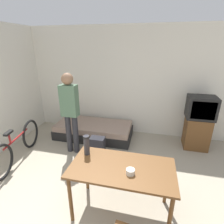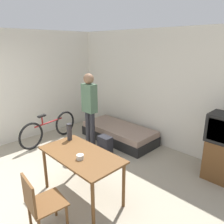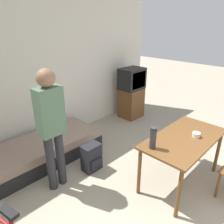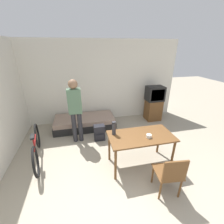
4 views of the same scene
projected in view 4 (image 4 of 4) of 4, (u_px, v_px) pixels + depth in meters
name	position (u px, v px, depth m)	size (l,w,h in m)	color
ground_plane	(126.00, 201.00, 2.60)	(20.00, 20.00, 0.00)	#9E937F
wall_back	(97.00, 83.00, 5.04)	(5.62, 0.06, 2.70)	silver
daybed	(85.00, 122.00, 4.92)	(1.93, 0.88, 0.37)	black
tv	(154.00, 103.00, 5.30)	(0.58, 0.46, 1.23)	brown
dining_table	(141.00, 139.00, 3.16)	(1.36, 0.71, 0.76)	brown
wooden_chair	(170.00, 174.00, 2.54)	(0.48, 0.48, 0.85)	brown
bicycle	(36.00, 147.00, 3.46)	(0.36, 1.69, 0.74)	black
person_standing	(75.00, 107.00, 3.87)	(0.34, 0.23, 1.75)	#28282D
thermos_flask	(114.00, 128.00, 3.10)	(0.09, 0.09, 0.29)	#2D2D33
mate_bowl	(149.00, 136.00, 3.04)	(0.11, 0.11, 0.07)	beige
backpack	(99.00, 133.00, 4.23)	(0.30, 0.23, 0.46)	black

